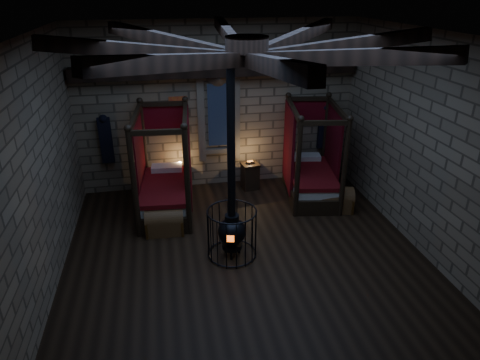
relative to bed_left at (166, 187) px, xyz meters
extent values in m
cube|color=black|center=(1.45, -2.27, -0.58)|extent=(7.00, 7.00, 0.01)
cube|color=#847054|center=(1.45, 1.23, 1.52)|extent=(7.00, 0.02, 4.20)
cube|color=#847054|center=(1.45, -5.77, 1.52)|extent=(7.00, 0.02, 4.20)
cube|color=#847054|center=(-2.05, -2.27, 1.52)|extent=(0.02, 7.00, 4.20)
cube|color=#847054|center=(4.95, -2.27, 1.52)|extent=(0.02, 7.00, 4.20)
cube|color=black|center=(1.45, -2.27, 3.62)|extent=(7.00, 7.00, 0.01)
cube|color=black|center=(1.45, 1.05, 2.47)|extent=(6.86, 0.35, 0.30)
cylinder|color=black|center=(1.45, -2.27, 3.47)|extent=(0.70, 0.70, 0.25)
cube|color=black|center=(1.45, 1.18, 1.32)|extent=(0.55, 0.04, 1.60)
cube|color=maroon|center=(0.45, 1.19, 1.52)|extent=(0.45, 0.03, 0.65)
cube|color=black|center=(-1.35, 1.07, 0.87)|extent=(0.30, 0.10, 1.15)
cube|color=black|center=(4.25, 1.07, 0.87)|extent=(0.30, 0.10, 1.15)
cube|color=black|center=(-0.01, -0.09, -0.39)|extent=(1.34, 2.32, 0.39)
cube|color=beige|center=(-0.01, -0.09, -0.09)|extent=(1.20, 2.14, 0.24)
cube|color=maroon|center=(-0.01, -0.09, 0.06)|extent=(1.26, 2.19, 0.11)
cube|color=beige|center=(0.06, 0.72, 0.17)|extent=(0.78, 0.44, 0.15)
cube|color=#5E0810|center=(0.08, 1.01, 1.40)|extent=(1.18, 0.15, 0.59)
cylinder|color=black|center=(-0.63, -1.12, 0.60)|extent=(0.12, 0.12, 2.36)
cylinder|color=black|center=(-0.45, 1.02, 0.60)|extent=(0.12, 0.12, 2.36)
cylinder|color=black|center=(0.44, -1.20, 0.60)|extent=(0.12, 0.12, 2.36)
cylinder|color=black|center=(0.62, 0.94, 0.60)|extent=(0.12, 0.12, 2.36)
cube|color=#5E0810|center=(-0.55, 0.28, 0.65)|extent=(0.20, 1.61, 2.09)
cube|color=#5E0810|center=(0.59, 0.18, 0.65)|extent=(0.20, 1.61, 2.09)
cube|color=black|center=(3.60, 0.04, -0.40)|extent=(1.47, 2.32, 0.38)
cube|color=beige|center=(3.60, 0.04, -0.10)|extent=(1.32, 2.14, 0.23)
cube|color=maroon|center=(3.60, 0.04, 0.04)|extent=(1.38, 2.19, 0.10)
cube|color=beige|center=(3.73, 0.82, 0.15)|extent=(0.78, 0.48, 0.15)
cube|color=#5E0810|center=(3.77, 1.10, 1.35)|extent=(1.14, 0.24, 0.57)
cylinder|color=black|center=(2.91, -0.90, 0.56)|extent=(0.11, 0.11, 2.29)
cylinder|color=black|center=(3.25, 1.15, 0.56)|extent=(0.11, 0.11, 2.29)
cylinder|color=black|center=(3.94, -1.07, 0.56)|extent=(0.11, 0.11, 2.29)
cylinder|color=black|center=(4.28, 0.98, 0.56)|extent=(0.11, 0.11, 2.29)
cube|color=#5E0810|center=(3.10, 0.44, 0.62)|extent=(0.32, 1.55, 2.03)
cube|color=#5E0810|center=(4.19, 0.26, 0.62)|extent=(0.32, 1.55, 2.03)
cube|color=brown|center=(-0.09, -1.07, -0.42)|extent=(0.83, 0.54, 0.33)
cylinder|color=brown|center=(-0.09, -1.07, -0.25)|extent=(0.83, 0.54, 0.49)
cube|color=#A37432|center=(-0.46, -1.05, -0.42)|extent=(0.08, 0.51, 0.35)
cube|color=#A37432|center=(0.29, -1.09, -0.42)|extent=(0.08, 0.51, 0.35)
cube|color=brown|center=(3.92, -0.80, -0.41)|extent=(0.91, 0.66, 0.34)
cylinder|color=brown|center=(3.92, -0.80, -0.25)|extent=(0.91, 0.66, 0.50)
cube|color=#A37432|center=(3.55, -0.72, -0.41)|extent=(0.16, 0.52, 0.36)
cube|color=#A37432|center=(4.29, -0.88, -0.41)|extent=(0.16, 0.52, 0.36)
cube|color=black|center=(0.41, 0.88, -0.28)|extent=(0.39, 0.37, 0.62)
cube|color=black|center=(0.41, 0.88, 0.05)|extent=(0.43, 0.41, 0.04)
cylinder|color=#A37432|center=(0.41, 0.88, 0.14)|extent=(0.09, 0.09, 0.14)
cube|color=black|center=(2.18, 0.74, -0.25)|extent=(0.45, 0.44, 0.67)
cube|color=black|center=(2.18, 0.74, 0.10)|extent=(0.49, 0.48, 0.04)
cube|color=brown|center=(2.18, 0.74, 0.16)|extent=(0.19, 0.15, 0.05)
cylinder|color=black|center=(1.20, -2.18, -0.37)|extent=(0.39, 0.39, 0.10)
sphere|color=black|center=(1.20, -2.18, -0.04)|extent=(0.55, 0.55, 0.55)
cylinder|color=black|center=(1.20, -2.18, 0.25)|extent=(0.28, 0.28, 0.14)
cube|color=#FF5914|center=(1.12, -2.44, -0.04)|extent=(0.14, 0.06, 0.14)
cylinder|color=black|center=(1.20, -2.18, 1.88)|extent=(0.15, 0.15, 3.16)
torus|color=black|center=(1.20, -2.18, -0.54)|extent=(0.97, 0.97, 0.03)
torus|color=black|center=(1.20, -2.18, 0.40)|extent=(0.97, 0.97, 0.03)
camera|label=1|loc=(0.01, -9.22, 4.35)|focal=32.00mm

